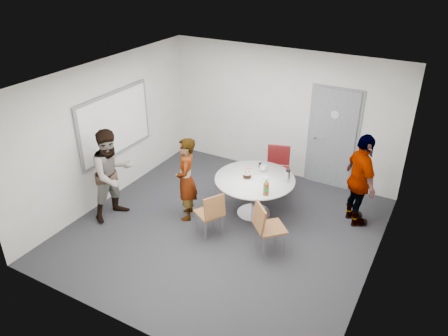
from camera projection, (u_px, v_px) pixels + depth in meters
The scene contains 15 objects.
floor at pixel (224, 229), 7.71m from camera, with size 5.00×5.00×0.00m, color #242428.
ceiling at pixel (224, 80), 6.45m from camera, with size 5.00×5.00×0.00m, color silver.
wall_back at pixel (282, 114), 9.02m from camera, with size 5.00×5.00×0.00m, color beige.
wall_left at pixel (107, 132), 8.16m from camera, with size 5.00×5.00×0.00m, color beige.
wall_right at pixel (382, 201), 6.01m from camera, with size 5.00×5.00×0.00m, color beige.
wall_front at pixel (121, 245), 5.15m from camera, with size 5.00×5.00×0.00m, color beige.
door at pixel (332, 139), 8.68m from camera, with size 1.02×0.17×2.12m.
whiteboard at pixel (115, 124), 8.25m from camera, with size 0.04×1.90×1.25m.
table at pixel (256, 184), 7.85m from camera, with size 1.44×1.44×1.04m.
chair_near_left at pixel (211, 211), 7.29m from camera, with size 0.58×0.56×0.85m.
chair_near_right at pixel (266, 224), 6.90m from camera, with size 0.63×0.63×0.91m.
chair_far at pixel (278, 165), 8.62m from camera, with size 0.59×0.62×0.97m.
person_main at pixel (186, 179), 7.72m from camera, with size 0.57×0.37×1.56m, color #A5C6EA.
person_left at pixel (112, 174), 7.73m from camera, with size 0.83×0.65×1.71m, color white.
person_right at pixel (360, 181), 7.52m from camera, with size 1.00×0.42×1.71m, color black.
Camera 1 is at (3.08, -5.52, 4.56)m, focal length 35.00 mm.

